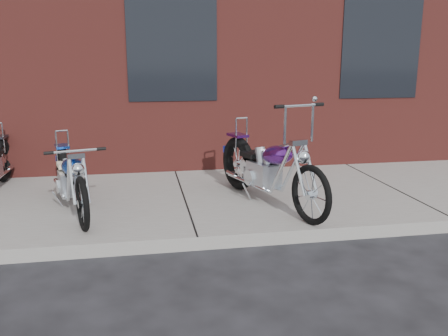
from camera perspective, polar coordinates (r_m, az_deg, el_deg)
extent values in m
plane|color=black|center=(5.04, -3.17, -9.90)|extent=(120.00, 120.00, 0.00)
cube|color=gray|center=(6.42, -4.84, -4.11)|extent=(22.00, 3.00, 0.15)
torus|color=black|center=(6.52, 2.39, 0.31)|extent=(0.37, 0.76, 0.75)
torus|color=black|center=(5.22, 11.45, -3.60)|extent=(0.27, 0.67, 0.68)
cube|color=#ABB1B9|center=(5.97, 5.60, -1.04)|extent=(0.41, 0.49, 0.31)
ellipsoid|color=#581D7C|center=(5.67, 7.29, 1.30)|extent=(0.43, 0.63, 0.32)
cube|color=black|center=(6.15, 4.26, 1.40)|extent=(0.33, 0.35, 0.06)
cylinder|color=silver|center=(5.25, 10.69, -0.38)|extent=(0.13, 0.30, 0.56)
cylinder|color=silver|center=(5.24, 10.12, 7.31)|extent=(0.56, 0.20, 0.03)
cylinder|color=silver|center=(6.38, 2.80, 3.65)|extent=(0.03, 0.03, 0.50)
cylinder|color=silver|center=(6.26, 5.39, -1.66)|extent=(0.33, 0.91, 0.05)
torus|color=black|center=(6.54, -18.53, -0.74)|extent=(0.30, 0.67, 0.66)
torus|color=black|center=(5.16, -16.42, -4.56)|extent=(0.22, 0.59, 0.60)
cube|color=#ABB1B9|center=(5.97, -17.79, -2.05)|extent=(0.35, 0.42, 0.28)
ellipsoid|color=#1748B3|center=(5.66, -17.61, -0.06)|extent=(0.36, 0.55, 0.28)
cube|color=beige|center=(6.16, -18.23, 0.14)|extent=(0.28, 0.31, 0.06)
cylinder|color=silver|center=(5.21, -16.80, -1.66)|extent=(0.11, 0.27, 0.50)
cylinder|color=silver|center=(5.25, -17.21, 1.76)|extent=(0.50, 0.16, 0.03)
cylinder|color=silver|center=(6.40, -18.67, 2.16)|extent=(0.02, 0.02, 0.44)
cylinder|color=silver|center=(6.21, -16.98, -2.56)|extent=(0.26, 0.81, 0.04)
cylinder|color=silver|center=(7.34, -25.36, -0.92)|extent=(0.07, 0.82, 0.04)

